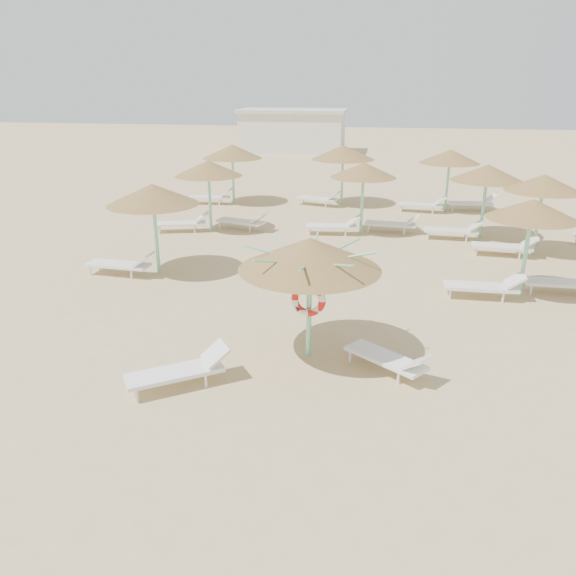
# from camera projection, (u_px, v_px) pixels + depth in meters

# --- Properties ---
(ground) EXTENTS (120.00, 120.00, 0.00)m
(ground) POSITION_uv_depth(u_px,v_px,m) (302.00, 355.00, 11.94)
(ground) COLOR tan
(ground) RESTS_ON ground
(main_palapa) EXTENTS (2.88, 2.88, 2.58)m
(main_palapa) POSITION_uv_depth(u_px,v_px,m) (310.00, 255.00, 11.14)
(main_palapa) COLOR #7CD7B1
(main_palapa) RESTS_ON ground
(lounger_main_a) EXTENTS (1.95, 1.60, 0.71)m
(lounger_main_a) POSITION_uv_depth(u_px,v_px,m) (181.00, 370.00, 10.63)
(lounger_main_a) COLOR white
(lounger_main_a) RESTS_ON ground
(lounger_main_b) EXTENTS (1.81, 1.55, 0.67)m
(lounger_main_b) POSITION_uv_depth(u_px,v_px,m) (390.00, 359.00, 11.10)
(lounger_main_b) COLOR white
(lounger_main_b) RESTS_ON ground
(palapa_field) EXTENTS (19.00, 13.50, 2.72)m
(palapa_field) POSITION_uv_depth(u_px,v_px,m) (395.00, 174.00, 20.27)
(palapa_field) COLOR #7CD7B1
(palapa_field) RESTS_ON ground
(service_hut) EXTENTS (8.40, 4.40, 3.25)m
(service_hut) POSITION_uv_depth(u_px,v_px,m) (293.00, 130.00, 44.62)
(service_hut) COLOR silver
(service_hut) RESTS_ON ground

